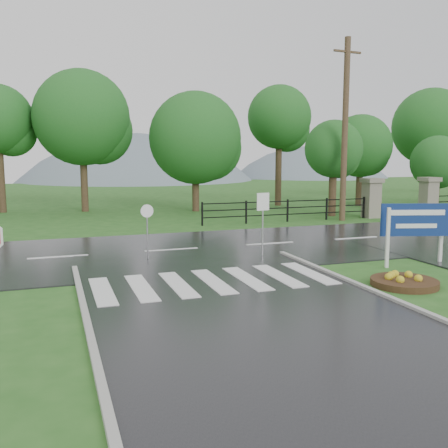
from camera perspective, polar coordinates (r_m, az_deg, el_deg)
name	(u,v)px	position (r m, az deg, el deg)	size (l,w,h in m)	color
ground	(297,349)	(9.52, 8.35, -13.92)	(120.00, 120.00, 0.00)	#275A1E
main_road	(172,251)	(18.63, -6.02, -3.08)	(90.00, 8.00, 0.04)	black
crosswalk	(213,281)	(13.91, -1.26, -6.55)	(6.50, 2.80, 0.02)	silver
pillar_west	(371,197)	(29.44, 16.49, 2.97)	(1.00, 1.00, 2.24)	gray
pillar_east	(429,195)	(31.94, 22.35, 3.06)	(1.00, 1.00, 2.24)	gray
fence_west	(288,208)	(26.77, 7.28, 1.80)	(9.58, 0.08, 1.20)	black
hills	(110,286)	(75.66, -12.90, -6.93)	(102.00, 48.00, 48.00)	slate
treeline	(136,211)	(32.42, -9.98, 1.51)	(83.20, 5.20, 10.00)	#1A561E
estate_billboard	(416,223)	(17.05, 21.08, 0.11)	(2.22, 0.70, 2.00)	silver
flower_bed	(404,281)	(14.48, 19.91, -6.14)	(1.80, 1.80, 0.36)	#332111
reg_sign_small	(263,212)	(17.26, 4.46, 1.38)	(0.49, 0.11, 2.24)	#939399
reg_sign_round	(147,224)	(16.93, -8.77, -0.01)	(0.44, 0.08, 1.89)	#939399
utility_pole_east	(345,129)	(27.73, 13.66, 10.47)	(1.71, 0.32, 9.62)	#473523
entrance_tree_left	(334,149)	(29.70, 12.43, 8.32)	(3.32, 3.32, 5.55)	#3D2B1C
entrance_tree_right	(437,163)	(34.22, 23.21, 6.47)	(3.33, 3.33, 4.75)	#3D2B1C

